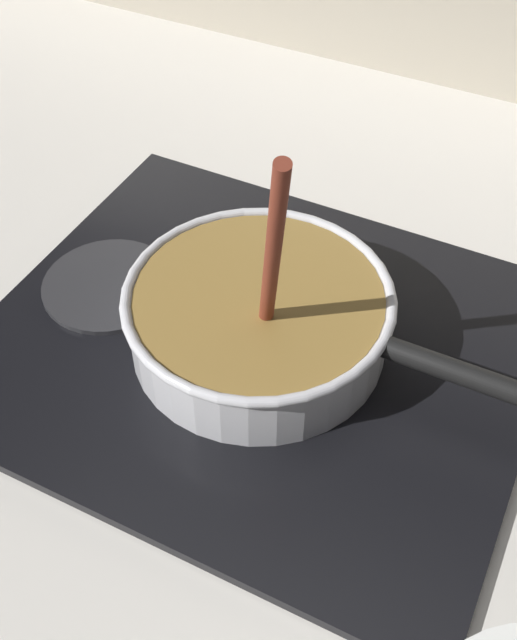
% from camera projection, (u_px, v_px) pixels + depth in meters
% --- Properties ---
extents(ground, '(2.40, 1.60, 0.04)m').
position_uv_depth(ground, '(48.00, 433.00, 0.77)').
color(ground, beige).
extents(hob_plate, '(0.56, 0.48, 0.01)m').
position_uv_depth(hob_plate, '(258.00, 346.00, 0.81)').
color(hob_plate, black).
rests_on(hob_plate, ground).
extents(burner_ring, '(0.17, 0.17, 0.01)m').
position_uv_depth(burner_ring, '(258.00, 340.00, 0.81)').
color(burner_ring, '#592D0C').
rests_on(burner_ring, hob_plate).
extents(spare_burner, '(0.15, 0.15, 0.01)m').
position_uv_depth(spare_burner, '(109.00, 285.00, 0.87)').
color(spare_burner, '#262628').
rests_on(spare_burner, hob_plate).
extents(cooking_pan, '(0.42, 0.27, 0.29)m').
position_uv_depth(cooking_pan, '(260.00, 317.00, 0.78)').
color(cooking_pan, silver).
rests_on(cooking_pan, hob_plate).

